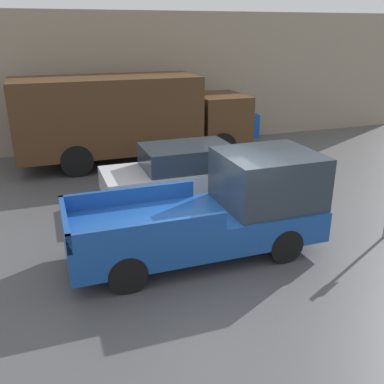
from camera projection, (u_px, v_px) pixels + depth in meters
The scene contains 6 objects.
ground_plane at pixel (212, 259), 9.27m from camera, with size 60.00×60.00×0.00m, color #4C4C4F.
building_wall at pixel (119, 82), 17.17m from camera, with size 28.00×0.15×5.35m.
pickup_truck at pixel (220, 210), 9.28m from camera, with size 5.45×2.04×2.17m.
car at pixel (184, 172), 12.27m from camera, with size 4.53×1.89×1.61m.
delivery_truck at pixel (128, 116), 15.50m from camera, with size 8.47×2.50×3.13m.
newspaper_box at pixel (253, 126), 19.53m from camera, with size 0.45×0.40×1.04m.
Camera 1 is at (-3.13, -7.53, 4.67)m, focal length 40.00 mm.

